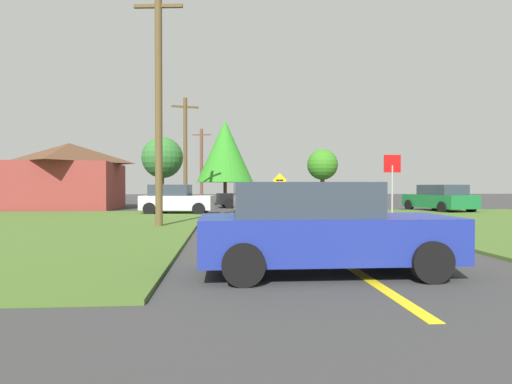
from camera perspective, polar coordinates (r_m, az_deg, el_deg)
The scene contains 16 objects.
ground_plane at distance 19.79m, azimuth 2.70°, elevation -3.68°, with size 120.00×120.00×0.00m, color #373737.
grass_verge_left at distance 17.17m, azimuth -28.51°, elevation -4.33°, with size 12.00×20.00×0.08m, color #466627.
lane_stripe_center at distance 11.93m, azimuth 7.37°, elevation -6.64°, with size 0.20×14.00×0.01m, color yellow.
stop_sign at distance 18.94m, azimuth 17.80°, elevation 2.20°, with size 0.75×0.08×2.87m.
car_behind_on_main_road at distance 7.65m, azimuth 8.56°, elevation -4.82°, with size 4.43×1.99×1.62m.
car_approaching_junction at distance 30.47m, azimuth -1.18°, elevation -0.58°, with size 4.26×2.48×1.62m.
parked_car_near_building at distance 23.54m, azimuth -10.71°, elevation -1.02°, with size 3.99×2.29×1.62m.
car_on_crossroad at distance 27.72m, azimuth 23.39°, elevation -0.78°, with size 2.85×4.77×1.62m.
utility_pole_near at distance 16.33m, azimuth -12.92°, elevation 11.44°, with size 1.80×0.32×8.85m.
utility_pole_mid at distance 28.96m, azimuth -9.46°, elevation 5.41°, with size 1.78×0.55×7.44m.
utility_pole_far at distance 41.73m, azimuth -7.33°, elevation 3.72°, with size 1.79×0.43×7.09m.
direction_sign at distance 26.85m, azimuth 3.19°, elevation 0.64°, with size 0.91×0.08×2.36m.
oak_tree_left at distance 38.74m, azimuth 8.90°, elevation 3.60°, with size 2.76×2.76×4.85m.
pine_tree_center at distance 41.74m, azimuth -12.44°, elevation 4.51°, with size 3.93×3.93×6.22m.
oak_tree_right at distance 36.11m, azimuth -4.17°, elevation 5.48°, with size 4.77×4.77×7.11m.
barn at distance 31.11m, azimuth -23.73°, elevation 1.97°, with size 6.57×7.26×4.42m.
Camera 1 is at (-2.38, -19.59, 1.56)m, focal length 29.84 mm.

